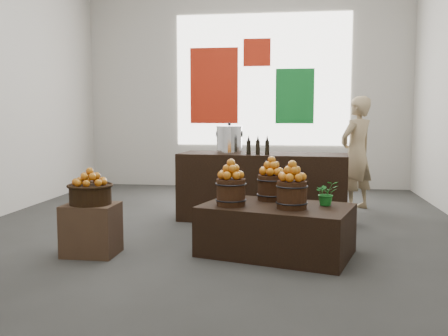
# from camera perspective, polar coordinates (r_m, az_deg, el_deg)

# --- Properties ---
(ground) EXTENTS (7.00, 7.00, 0.00)m
(ground) POSITION_cam_1_polar(r_m,az_deg,el_deg) (6.07, -0.71, -6.86)
(ground) COLOR #323230
(ground) RESTS_ON ground
(back_wall) EXTENTS (6.00, 0.04, 4.00)m
(back_wall) POSITION_cam_1_polar(r_m,az_deg,el_deg) (9.41, 2.55, 9.99)
(back_wall) COLOR #BBB7AD
(back_wall) RESTS_ON ground
(back_opening) EXTENTS (3.20, 0.02, 2.40)m
(back_opening) POSITION_cam_1_polar(r_m,az_deg,el_deg) (9.37, 4.39, 10.00)
(back_opening) COLOR white
(back_opening) RESTS_ON back_wall
(deco_red_left) EXTENTS (0.90, 0.04, 1.40)m
(deco_red_left) POSITION_cam_1_polar(r_m,az_deg,el_deg) (9.45, -1.14, 9.38)
(deco_red_left) COLOR #B6220E
(deco_red_left) RESTS_ON back_wall
(deco_green_right) EXTENTS (0.70, 0.04, 1.00)m
(deco_green_right) POSITION_cam_1_polar(r_m,az_deg,el_deg) (9.33, 8.09, 8.13)
(deco_green_right) COLOR #116D26
(deco_green_right) RESTS_ON back_wall
(deco_red_upper) EXTENTS (0.50, 0.04, 0.50)m
(deco_red_upper) POSITION_cam_1_polar(r_m,az_deg,el_deg) (9.41, 3.79, 13.04)
(deco_red_upper) COLOR #B6220E
(deco_red_upper) RESTS_ON back_wall
(crate) EXTENTS (0.50, 0.41, 0.50)m
(crate) POSITION_cam_1_polar(r_m,az_deg,el_deg) (5.07, -14.92, -6.79)
(crate) COLOR brown
(crate) RESTS_ON ground
(wicker_basket) EXTENTS (0.40, 0.40, 0.18)m
(wicker_basket) POSITION_cam_1_polar(r_m,az_deg,el_deg) (5.00, -15.02, -2.97)
(wicker_basket) COLOR black
(wicker_basket) RESTS_ON crate
(apples_in_basket) EXTENTS (0.31, 0.31, 0.17)m
(apples_in_basket) POSITION_cam_1_polar(r_m,az_deg,el_deg) (4.98, -15.08, -0.98)
(apples_in_basket) COLOR #961E04
(apples_in_basket) RESTS_ON wicker_basket
(display_table) EXTENTS (1.59, 1.22, 0.49)m
(display_table) POSITION_cam_1_polar(r_m,az_deg,el_deg) (4.94, 5.98, -7.03)
(display_table) COLOR black
(display_table) RESTS_ON ground
(apple_bucket_front_left) EXTENTS (0.28, 0.28, 0.26)m
(apple_bucket_front_left) POSITION_cam_1_polar(r_m,az_deg,el_deg) (4.83, 0.79, -2.79)
(apple_bucket_front_left) COLOR #341A0E
(apple_bucket_front_left) RESTS_ON display_table
(apples_in_bucket_front_left) EXTENTS (0.21, 0.21, 0.19)m
(apples_in_bucket_front_left) POSITION_cam_1_polar(r_m,az_deg,el_deg) (4.80, 0.80, -0.15)
(apples_in_bucket_front_left) COLOR #961E04
(apples_in_bucket_front_left) RESTS_ON apple_bucket_front_left
(apple_bucket_front_right) EXTENTS (0.28, 0.28, 0.26)m
(apple_bucket_front_right) POSITION_cam_1_polar(r_m,az_deg,el_deg) (4.72, 7.76, -3.06)
(apple_bucket_front_right) COLOR #341A0E
(apple_bucket_front_right) RESTS_ON display_table
(apples_in_bucket_front_right) EXTENTS (0.21, 0.21, 0.19)m
(apples_in_bucket_front_right) POSITION_cam_1_polar(r_m,az_deg,el_deg) (4.69, 7.80, -0.36)
(apples_in_bucket_front_right) COLOR #961E04
(apples_in_bucket_front_right) RESTS_ON apple_bucket_front_right
(apple_bucket_rear) EXTENTS (0.28, 0.28, 0.26)m
(apple_bucket_rear) POSITION_cam_1_polar(r_m,az_deg,el_deg) (5.16, 5.43, -2.25)
(apple_bucket_rear) COLOR #341A0E
(apple_bucket_rear) RESTS_ON display_table
(apples_in_bucket_rear) EXTENTS (0.21, 0.21, 0.19)m
(apples_in_bucket_rear) POSITION_cam_1_polar(r_m,az_deg,el_deg) (5.13, 5.45, 0.23)
(apples_in_bucket_rear) COLOR #961E04
(apples_in_bucket_rear) RESTS_ON apple_bucket_rear
(herb_garnish_right) EXTENTS (0.26, 0.24, 0.24)m
(herb_garnish_right) POSITION_cam_1_polar(r_m,az_deg,el_deg) (4.93, 11.62, -2.82)
(herb_garnish_right) COLOR #166B20
(herb_garnish_right) RESTS_ON display_table
(herb_garnish_left) EXTENTS (0.16, 0.14, 0.26)m
(herb_garnish_left) POSITION_cam_1_polar(r_m,az_deg,el_deg) (5.25, 0.96, -2.07)
(herb_garnish_left) COLOR #166B20
(herb_garnish_left) RESTS_ON display_table
(counter) EXTENTS (2.18, 0.85, 0.87)m
(counter) POSITION_cam_1_polar(r_m,az_deg,el_deg) (6.44, 4.40, -2.19)
(counter) COLOR black
(counter) RESTS_ON ground
(stock_pot_left) EXTENTS (0.33, 0.33, 0.33)m
(stock_pot_left) POSITION_cam_1_polar(r_m,az_deg,el_deg) (6.46, 0.62, 3.19)
(stock_pot_left) COLOR silver
(stock_pot_left) RESTS_ON counter
(oil_cruets) EXTENTS (0.24, 0.08, 0.24)m
(oil_cruets) POSITION_cam_1_polar(r_m,az_deg,el_deg) (6.18, 4.15, 2.64)
(oil_cruets) COLOR black
(oil_cruets) RESTS_ON counter
(shopper) EXTENTS (0.70, 0.69, 1.63)m
(shopper) POSITION_cam_1_polar(r_m,az_deg,el_deg) (7.39, 14.90, 1.64)
(shopper) COLOR #9D8560
(shopper) RESTS_ON ground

